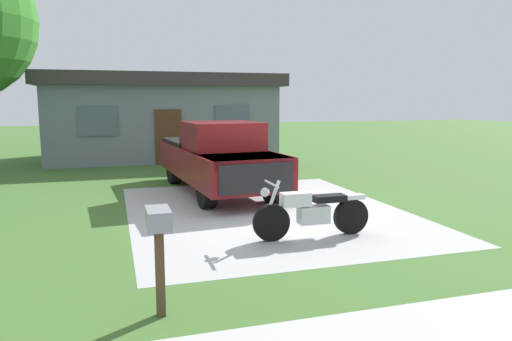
# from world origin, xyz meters

# --- Properties ---
(ground_plane) EXTENTS (80.00, 80.00, 0.00)m
(ground_plane) POSITION_xyz_m (0.00, 0.00, 0.00)
(ground_plane) COLOR #436D2E
(driveway_pad) EXTENTS (5.95, 7.33, 0.01)m
(driveway_pad) POSITION_xyz_m (0.00, 0.00, 0.00)
(driveway_pad) COLOR #B1B1B1
(driveway_pad) RESTS_ON ground
(sidewalk_strip) EXTENTS (36.00, 1.80, 0.01)m
(sidewalk_strip) POSITION_xyz_m (0.00, -6.00, 0.00)
(sidewalk_strip) COLOR #B9B9B4
(sidewalk_strip) RESTS_ON ground
(motorcycle) EXTENTS (2.21, 0.70, 1.09)m
(motorcycle) POSITION_xyz_m (0.16, -2.15, 0.47)
(motorcycle) COLOR black
(motorcycle) RESTS_ON ground
(pickup_truck) EXTENTS (2.47, 5.77, 1.90)m
(pickup_truck) POSITION_xyz_m (-0.54, 2.59, 0.95)
(pickup_truck) COLOR black
(pickup_truck) RESTS_ON ground
(mailbox) EXTENTS (0.26, 0.48, 1.26)m
(mailbox) POSITION_xyz_m (-2.75, -4.54, 0.98)
(mailbox) COLOR #4C3823
(mailbox) RESTS_ON ground
(neighbor_house) EXTENTS (9.60, 5.60, 3.50)m
(neighbor_house) POSITION_xyz_m (-1.16, 10.95, 1.79)
(neighbor_house) COLOR slate
(neighbor_house) RESTS_ON ground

